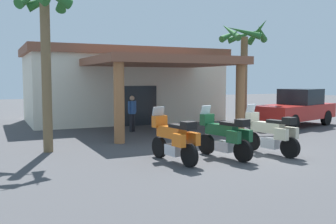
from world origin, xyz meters
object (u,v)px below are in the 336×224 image
object	(u,v)px
pedestrian	(132,111)
motel_building	(125,84)
pickup_truck_red	(297,108)
motorcycle_green	(225,136)
palm_tree_near_portico	(244,48)
motorcycle_orange	(174,139)
palm_tree_roadside	(45,29)
motorcycle_cream	(271,133)

from	to	relation	value
pedestrian	motel_building	bearing A→B (deg)	-42.66
pedestrian	pickup_truck_red	xyz separation A→B (m)	(8.44, -1.81, -0.04)
motorcycle_green	pedestrian	xyz separation A→B (m)	(-0.47, 6.97, 0.28)
palm_tree_near_portico	pickup_truck_red	bearing A→B (deg)	-42.46
motorcycle_orange	pickup_truck_red	xyz separation A→B (m)	(9.65, 5.01, 0.24)
motorcycle_green	pickup_truck_red	bearing A→B (deg)	-70.19
motel_building	pedestrian	size ratio (longest dim) A/B	6.71
motorcycle_orange	pickup_truck_red	world-z (taller)	pickup_truck_red
pedestrian	pickup_truck_red	size ratio (longest dim) A/B	0.31
motorcycle_orange	pedestrian	world-z (taller)	pedestrian
motorcycle_green	palm_tree_roadside	size ratio (longest dim) A/B	0.38
motel_building	motorcycle_green	xyz separation A→B (m)	(-0.83, -11.63, -1.47)
pedestrian	motorcycle_cream	bearing A→B (deg)	169.82
pickup_truck_red	palm_tree_near_portico	world-z (taller)	palm_tree_near_portico
motel_building	motorcycle_cream	distance (m)	11.92
palm_tree_roadside	motorcycle_orange	bearing A→B (deg)	-46.72
pedestrian	palm_tree_near_portico	world-z (taller)	palm_tree_near_portico
palm_tree_roadside	pedestrian	bearing A→B (deg)	39.09
motorcycle_orange	motorcycle_green	size ratio (longest dim) A/B	1.01
pedestrian	palm_tree_near_portico	bearing A→B (deg)	-116.74
motorcycle_orange	motel_building	bearing A→B (deg)	-21.01
motorcycle_green	pickup_truck_red	size ratio (longest dim) A/B	0.40
pickup_truck_red	palm_tree_roadside	world-z (taller)	palm_tree_roadside
motel_building	motorcycle_cream	bearing A→B (deg)	-85.17
palm_tree_roadside	palm_tree_near_portico	bearing A→B (deg)	18.31
motorcycle_cream	pedestrian	world-z (taller)	pedestrian
motorcycle_orange	palm_tree_near_portico	world-z (taller)	palm_tree_near_portico
motorcycle_cream	palm_tree_near_portico	distance (m)	8.99
pickup_truck_red	motorcycle_green	bearing A→B (deg)	-163.70
palm_tree_near_portico	motel_building	bearing A→B (deg)	137.84
motorcycle_cream	pedestrian	distance (m)	7.45
motorcycle_orange	pickup_truck_red	distance (m)	10.88
pedestrian	palm_tree_near_portico	xyz separation A→B (m)	(6.41, 0.04, 3.12)
motel_building	palm_tree_near_portico	world-z (taller)	palm_tree_near_portico
motorcycle_green	pickup_truck_red	xyz separation A→B (m)	(7.96, 5.15, 0.24)
palm_tree_roadside	motel_building	bearing A→B (deg)	55.47
motorcycle_green	palm_tree_near_portico	size ratio (longest dim) A/B	0.38
motorcycle_cream	palm_tree_near_portico	size ratio (longest dim) A/B	0.38
motorcycle_cream	pedestrian	xyz separation A→B (m)	(-2.16, 7.13, 0.28)
motel_building	pedestrian	world-z (taller)	motel_building
motorcycle_orange	motorcycle_cream	distance (m)	3.40
motel_building	motorcycle_green	bearing A→B (deg)	-93.43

